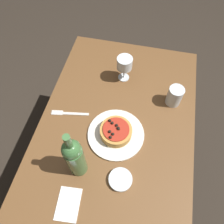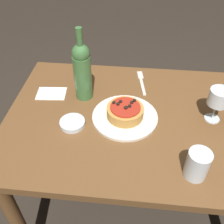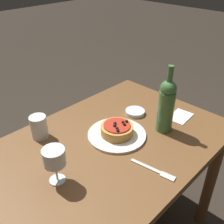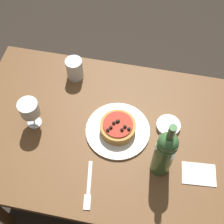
{
  "view_description": "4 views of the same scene",
  "coord_description": "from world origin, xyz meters",
  "px_view_note": "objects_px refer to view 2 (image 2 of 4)",
  "views": [
    {
      "loc": [
        -0.51,
        -0.09,
        1.7
      ],
      "look_at": [
        -0.01,
        0.02,
        0.85
      ],
      "focal_mm": 35.0,
      "sensor_mm": 36.0,
      "label": 1
    },
    {
      "loc": [
        -0.04,
        -0.8,
        1.49
      ],
      "look_at": [
        -0.12,
        -0.03,
        0.79
      ],
      "focal_mm": 42.0,
      "sensor_mm": 36.0,
      "label": 2
    },
    {
      "loc": [
        0.65,
        0.66,
        1.48
      ],
      "look_at": [
        -0.08,
        -0.05,
        0.84
      ],
      "focal_mm": 42.0,
      "sensor_mm": 36.0,
      "label": 3
    },
    {
      "loc": [
        -0.17,
        0.61,
        1.91
      ],
      "look_at": [
        -0.03,
        -0.06,
        0.8
      ],
      "focal_mm": 50.0,
      "sensor_mm": 36.0,
      "label": 4
    }
  ],
  "objects_px": {
    "dinner_plate": "(125,117)",
    "pizza": "(125,111)",
    "wine_glass": "(219,98)",
    "dining_table": "(140,136)",
    "fork": "(142,81)",
    "water_cup": "(197,164)",
    "wine_bottle": "(82,70)",
    "side_bowl": "(72,123)"
  },
  "relations": [
    {
      "from": "dinner_plate",
      "to": "wine_glass",
      "type": "xyz_separation_m",
      "value": [
        0.36,
        0.03,
        0.1
      ]
    },
    {
      "from": "dinner_plate",
      "to": "side_bowl",
      "type": "distance_m",
      "value": 0.22
    },
    {
      "from": "pizza",
      "to": "wine_glass",
      "type": "bearing_deg",
      "value": 4.84
    },
    {
      "from": "dinner_plate",
      "to": "pizza",
      "type": "bearing_deg",
      "value": 101.22
    },
    {
      "from": "water_cup",
      "to": "side_bowl",
      "type": "xyz_separation_m",
      "value": [
        -0.46,
        0.19,
        -0.04
      ]
    },
    {
      "from": "pizza",
      "to": "wine_bottle",
      "type": "xyz_separation_m",
      "value": [
        -0.19,
        0.13,
        0.1
      ]
    },
    {
      "from": "dining_table",
      "to": "dinner_plate",
      "type": "distance_m",
      "value": 0.14
    },
    {
      "from": "pizza",
      "to": "fork",
      "type": "relative_size",
      "value": 0.78
    },
    {
      "from": "pizza",
      "to": "side_bowl",
      "type": "height_order",
      "value": "pizza"
    },
    {
      "from": "dining_table",
      "to": "pizza",
      "type": "distance_m",
      "value": 0.16
    },
    {
      "from": "wine_glass",
      "to": "side_bowl",
      "type": "relative_size",
      "value": 1.46
    },
    {
      "from": "wine_bottle",
      "to": "fork",
      "type": "distance_m",
      "value": 0.32
    },
    {
      "from": "dining_table",
      "to": "pizza",
      "type": "height_order",
      "value": "pizza"
    },
    {
      "from": "dining_table",
      "to": "fork",
      "type": "height_order",
      "value": "fork"
    },
    {
      "from": "water_cup",
      "to": "dinner_plate",
      "type": "bearing_deg",
      "value": 134.97
    },
    {
      "from": "wine_bottle",
      "to": "water_cup",
      "type": "bearing_deg",
      "value": -40.34
    },
    {
      "from": "pizza",
      "to": "water_cup",
      "type": "distance_m",
      "value": 0.36
    },
    {
      "from": "dining_table",
      "to": "water_cup",
      "type": "bearing_deg",
      "value": -55.01
    },
    {
      "from": "pizza",
      "to": "side_bowl",
      "type": "xyz_separation_m",
      "value": [
        -0.21,
        -0.06,
        -0.03
      ]
    },
    {
      "from": "dinner_plate",
      "to": "fork",
      "type": "relative_size",
      "value": 1.4
    },
    {
      "from": "dining_table",
      "to": "wine_bottle",
      "type": "height_order",
      "value": "wine_bottle"
    },
    {
      "from": "pizza",
      "to": "side_bowl",
      "type": "bearing_deg",
      "value": -162.96
    },
    {
      "from": "wine_bottle",
      "to": "fork",
      "type": "xyz_separation_m",
      "value": [
        0.26,
        0.14,
        -0.14
      ]
    },
    {
      "from": "wine_glass",
      "to": "fork",
      "type": "relative_size",
      "value": 0.77
    },
    {
      "from": "dinner_plate",
      "to": "water_cup",
      "type": "xyz_separation_m",
      "value": [
        0.25,
        -0.25,
        0.05
      ]
    },
    {
      "from": "dining_table",
      "to": "wine_glass",
      "type": "height_order",
      "value": "wine_glass"
    },
    {
      "from": "wine_glass",
      "to": "wine_bottle",
      "type": "relative_size",
      "value": 0.45
    },
    {
      "from": "fork",
      "to": "wine_glass",
      "type": "bearing_deg",
      "value": -138.1
    },
    {
      "from": "wine_glass",
      "to": "side_bowl",
      "type": "bearing_deg",
      "value": -170.57
    },
    {
      "from": "water_cup",
      "to": "side_bowl",
      "type": "bearing_deg",
      "value": 157.7
    },
    {
      "from": "pizza",
      "to": "fork",
      "type": "height_order",
      "value": "pizza"
    },
    {
      "from": "wine_bottle",
      "to": "side_bowl",
      "type": "relative_size",
      "value": 3.2
    },
    {
      "from": "wine_glass",
      "to": "dinner_plate",
      "type": "bearing_deg",
      "value": -175.12
    },
    {
      "from": "pizza",
      "to": "water_cup",
      "type": "bearing_deg",
      "value": -45.05
    },
    {
      "from": "wine_bottle",
      "to": "pizza",
      "type": "bearing_deg",
      "value": -33.07
    },
    {
      "from": "pizza",
      "to": "water_cup",
      "type": "xyz_separation_m",
      "value": [
        0.25,
        -0.25,
        0.02
      ]
    },
    {
      "from": "dinner_plate",
      "to": "side_bowl",
      "type": "height_order",
      "value": "side_bowl"
    },
    {
      "from": "wine_glass",
      "to": "wine_bottle",
      "type": "distance_m",
      "value": 0.56
    },
    {
      "from": "dinner_plate",
      "to": "water_cup",
      "type": "distance_m",
      "value": 0.36
    },
    {
      "from": "pizza",
      "to": "fork",
      "type": "bearing_deg",
      "value": 76.43
    },
    {
      "from": "dinner_plate",
      "to": "pizza",
      "type": "height_order",
      "value": "pizza"
    },
    {
      "from": "water_cup",
      "to": "fork",
      "type": "bearing_deg",
      "value": 109.88
    }
  ]
}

